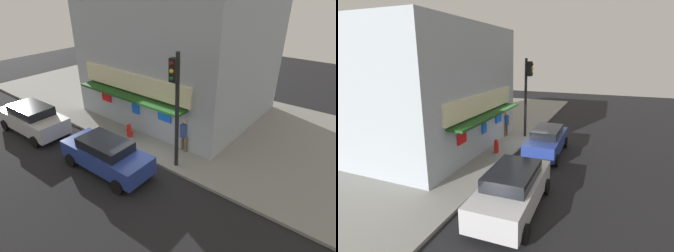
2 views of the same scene
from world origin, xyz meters
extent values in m
plane|color=black|center=(0.00, 0.00, 0.00)|extent=(52.16, 52.16, 0.00)
cube|color=gray|center=(0.00, 5.62, 0.07)|extent=(34.77, 11.24, 0.14)
cube|color=#9EA8B2|center=(-2.38, 5.97, 3.71)|extent=(9.92, 8.39, 7.13)
cube|color=beige|center=(-2.38, 1.70, 3.05)|extent=(7.54, 0.16, 1.02)
cube|color=#194719|center=(-2.38, 1.35, 2.39)|extent=(7.14, 0.90, 0.12)
cube|color=red|center=(-4.70, 1.72, 1.67)|extent=(0.76, 0.08, 0.55)
cube|color=blue|center=(-2.29, 1.72, 1.55)|extent=(0.51, 0.08, 0.57)
cube|color=blue|center=(-0.23, 1.72, 1.68)|extent=(0.82, 0.08, 0.50)
cylinder|color=black|center=(1.49, 0.47, 2.79)|extent=(0.18, 0.18, 5.29)
cube|color=black|center=(1.49, 0.22, 4.75)|extent=(0.32, 0.28, 0.95)
sphere|color=maroon|center=(1.49, 0.07, 5.05)|extent=(0.18, 0.18, 0.18)
sphere|color=yellow|center=(1.49, 0.07, 4.75)|extent=(0.18, 0.18, 0.18)
sphere|color=#0F4C19|center=(1.49, 0.07, 4.45)|extent=(0.18, 0.18, 0.18)
cylinder|color=red|center=(-2.18, 1.02, 0.44)|extent=(0.28, 0.28, 0.60)
sphere|color=red|center=(-2.18, 1.02, 0.82)|extent=(0.24, 0.24, 0.24)
cylinder|color=red|center=(-2.37, 1.02, 0.47)|extent=(0.12, 0.10, 0.10)
cylinder|color=red|center=(-1.98, 1.02, 0.47)|extent=(0.12, 0.10, 0.10)
cylinder|color=#2D2D2D|center=(-6.87, 2.17, 0.54)|extent=(0.54, 0.54, 0.80)
cylinder|color=brown|center=(0.91, 1.78, 0.56)|extent=(0.20, 0.20, 0.84)
cylinder|color=brown|center=(1.16, 1.70, 0.56)|extent=(0.20, 0.20, 0.84)
cube|color=#334C8C|center=(1.03, 1.74, 1.31)|extent=(0.36, 0.47, 0.67)
sphere|color=tan|center=(1.03, 1.74, 1.78)|extent=(0.22, 0.22, 0.22)
cylinder|color=#334C8C|center=(0.96, 1.52, 1.28)|extent=(0.13, 0.13, 0.60)
cylinder|color=#334C8C|center=(1.11, 1.96, 1.28)|extent=(0.13, 0.13, 0.60)
cylinder|color=brown|center=(-3.18, 2.49, 0.30)|extent=(0.49, 0.49, 0.32)
sphere|color=#2D7A33|center=(-3.18, 2.49, 0.77)|extent=(0.73, 0.73, 0.73)
cube|color=navy|center=(-0.92, -1.64, 0.73)|extent=(4.54, 1.81, 0.81)
cube|color=black|center=(-0.92, -1.64, 1.35)|extent=(2.46, 1.50, 0.44)
cylinder|color=black|center=(0.64, -0.75, 0.32)|extent=(0.64, 0.23, 0.64)
cylinder|color=black|center=(0.68, -2.48, 0.32)|extent=(0.64, 0.23, 0.64)
cylinder|color=black|center=(-2.52, -0.81, 0.32)|extent=(0.64, 0.23, 0.64)
cylinder|color=black|center=(-2.48, -2.54, 0.32)|extent=(0.64, 0.23, 0.64)
cube|color=#B7B7BC|center=(-7.07, -1.83, 0.75)|extent=(4.64, 2.00, 0.86)
cube|color=black|center=(-7.07, -1.83, 1.42)|extent=(2.52, 1.64, 0.47)
cylinder|color=black|center=(-5.50, -0.85, 0.32)|extent=(0.65, 0.24, 0.64)
cylinder|color=black|center=(-5.44, -2.72, 0.32)|extent=(0.65, 0.24, 0.64)
cylinder|color=black|center=(-8.70, -0.95, 0.32)|extent=(0.65, 0.24, 0.64)
cylinder|color=black|center=(-8.65, -2.81, 0.32)|extent=(0.65, 0.24, 0.64)
camera|label=1|loc=(7.87, -8.18, 7.79)|focal=29.58mm
camera|label=2|loc=(-15.15, -4.83, 5.54)|focal=27.84mm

